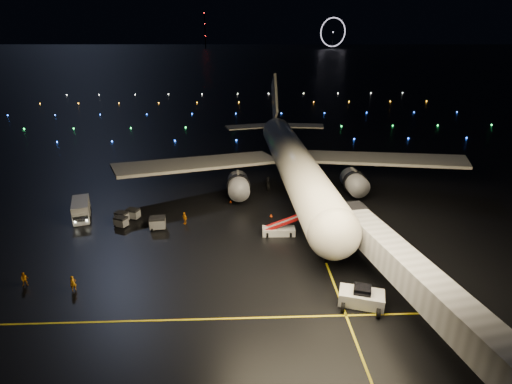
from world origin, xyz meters
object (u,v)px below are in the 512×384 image
pushback_tug (362,296)px  service_truck (81,209)px  crew_b (25,279)px  baggage_cart_1 (158,223)px  airliner (292,138)px  crew_a (73,283)px  baggage_cart_0 (133,214)px  baggage_cart_2 (121,222)px  baggage_cart_3 (122,217)px  belt_loader (279,224)px  crew_c (185,218)px

pushback_tug → service_truck: bearing=166.2°
crew_b → baggage_cart_1: size_ratio=0.77×
airliner → pushback_tug: size_ratio=13.71×
baggage_cart_1 → airliner: bearing=32.4°
crew_a → baggage_cart_0: crew_a is taller
baggage_cart_2 → baggage_cart_1: bearing=14.8°
pushback_tug → crew_b: 37.71m
baggage_cart_1 → baggage_cart_2: 5.70m
crew_b → baggage_cart_1: (12.45, 13.78, 0.09)m
crew_a → airliner: bearing=12.2°
baggage_cart_0 → baggage_cart_3: 1.77m
airliner → baggage_cart_1: 29.06m
crew_a → belt_loader: bearing=-9.4°
crew_a → baggage_cart_2: size_ratio=1.02×
crew_b → baggage_cart_2: 16.27m
crew_a → crew_c: bearing=21.2°
service_truck → baggage_cart_2: size_ratio=4.18×
pushback_tug → crew_b: pushback_tug is taller
crew_b → baggage_cart_3: 17.78m
belt_loader → baggage_cart_3: 24.22m
belt_loader → baggage_cart_3: bearing=169.0°
pushback_tug → baggage_cart_2: 36.34m
belt_loader → baggage_cart_0: bearing=165.9°
belt_loader → baggage_cart_0: size_ratio=3.61×
baggage_cart_1 → baggage_cart_2: size_ratio=1.23×
crew_a → baggage_cart_1: 16.29m
crew_b → crew_c: size_ratio=0.90×
service_truck → belt_loader: bearing=-30.9°
pushback_tug → crew_b: (-37.39, 4.91, -0.24)m
service_truck → baggage_cart_3: service_truck is taller
pushback_tug → crew_c: 29.27m
baggage_cart_2 → baggage_cart_3: (-0.38, 1.79, 0.01)m
service_truck → baggage_cart_3: size_ratio=4.15×
baggage_cart_0 → service_truck: bearing=-166.7°
crew_a → baggage_cart_3: (0.58, 17.70, -0.15)m
service_truck → baggage_cart_0: 8.20m
pushback_tug → crew_c: (-21.18, 20.21, -0.15)m
pushback_tug → belt_loader: 17.81m
airliner → crew_b: bearing=-139.9°
crew_c → baggage_cart_1: 4.06m
pushback_tug → baggage_cart_3: size_ratio=2.54×
baggage_cart_0 → baggage_cart_1: 5.85m
baggage_cart_0 → baggage_cart_1: baggage_cart_1 is taller
pushback_tug → crew_b: size_ratio=2.69×
service_truck → baggage_cart_1: service_truck is taller
crew_a → crew_b: bearing=132.4°
service_truck → baggage_cart_0: size_ratio=4.03×
pushback_tug → crew_c: pushback_tug is taller
pushback_tug → crew_c: size_ratio=2.43×
crew_a → baggage_cart_0: 18.76m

